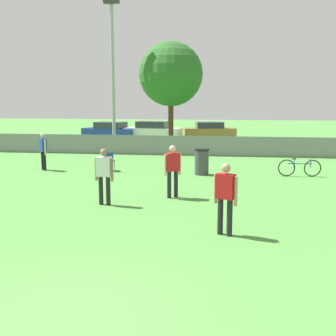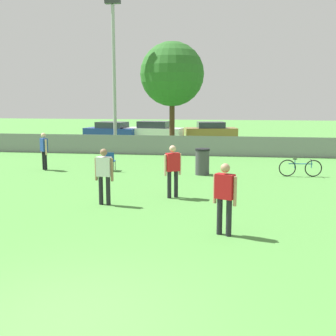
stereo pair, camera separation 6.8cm
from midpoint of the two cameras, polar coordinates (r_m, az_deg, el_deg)
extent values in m
plane|color=#4C8C3D|center=(6.48, -13.56, -19.51)|extent=(120.00, 120.00, 0.00)
cube|color=gray|center=(23.49, 3.00, 3.04)|extent=(24.86, 0.03, 1.10)
cylinder|color=#9E9EA3|center=(25.77, -7.22, 11.79)|extent=(0.20, 0.20, 8.52)
cube|color=#333338|center=(26.35, -7.43, 21.51)|extent=(0.90, 0.36, 0.28)
cylinder|color=#4C331E|center=(25.98, 0.62, 5.93)|extent=(0.32, 0.32, 3.16)
sphere|color=#286023|center=(25.98, 0.64, 12.60)|extent=(3.86, 3.86, 3.86)
cylinder|color=black|center=(13.31, 0.32, -2.28)|extent=(0.13, 0.13, 0.86)
cylinder|color=black|center=(13.40, 1.23, -2.19)|extent=(0.13, 0.13, 0.86)
cube|color=red|center=(13.23, 0.79, 0.81)|extent=(0.48, 0.41, 0.57)
sphere|color=#D8AD8C|center=(13.17, 0.79, 2.62)|extent=(0.21, 0.21, 0.21)
cylinder|color=#D8AD8C|center=(13.14, -0.21, 0.38)|extent=(0.08, 0.08, 0.68)
cylinder|color=#D8AD8C|center=(13.35, 1.77, 0.52)|extent=(0.08, 0.08, 0.68)
cylinder|color=black|center=(12.65, -8.92, -2.99)|extent=(0.13, 0.13, 0.86)
cylinder|color=black|center=(12.56, -7.95, -3.06)|extent=(0.13, 0.13, 0.86)
cube|color=silver|center=(12.47, -8.51, 0.19)|extent=(0.45, 0.27, 0.57)
sphere|color=#8C664C|center=(12.42, -8.56, 2.11)|extent=(0.21, 0.21, 0.21)
cylinder|color=#8C664C|center=(12.59, -9.55, -0.14)|extent=(0.08, 0.08, 0.68)
cylinder|color=#8C664C|center=(12.39, -7.44, -0.24)|extent=(0.08, 0.08, 0.68)
cylinder|color=black|center=(9.85, 7.20, -6.49)|extent=(0.13, 0.13, 0.86)
cylinder|color=black|center=(9.75, 8.44, -6.68)|extent=(0.13, 0.13, 0.86)
cube|color=#B21419|center=(9.63, 7.91, -2.48)|extent=(0.48, 0.38, 0.57)
sphere|color=tan|center=(9.55, 7.97, 0.00)|extent=(0.21, 0.21, 0.21)
cylinder|color=tan|center=(9.76, 6.56, -2.80)|extent=(0.08, 0.08, 0.68)
cylinder|color=tan|center=(9.54, 9.27, -3.14)|extent=(0.08, 0.08, 0.68)
cylinder|color=black|center=(19.29, -16.16, 0.93)|extent=(0.13, 0.13, 0.84)
cylinder|color=black|center=(19.49, -16.39, 1.00)|extent=(0.13, 0.13, 0.84)
cube|color=navy|center=(19.30, -16.37, 3.03)|extent=(0.44, 0.44, 0.57)
sphere|color=#D8AD8C|center=(19.27, -16.43, 4.28)|extent=(0.21, 0.21, 0.21)
cylinder|color=#D8AD8C|center=(19.09, -16.10, 2.72)|extent=(0.08, 0.08, 0.68)
cylinder|color=#D8AD8C|center=(19.54, -16.61, 2.84)|extent=(0.08, 0.08, 0.68)
cylinder|color=#E5591E|center=(13.60, 8.40, -3.93)|extent=(0.29, 0.29, 0.03)
torus|color=#E5591E|center=(13.60, 8.40, -3.92)|extent=(0.29, 0.29, 0.03)
cylinder|color=#333338|center=(18.76, -7.04, 0.35)|extent=(0.02, 0.02, 0.41)
cylinder|color=#333338|center=(18.83, -8.17, 0.36)|extent=(0.02, 0.02, 0.41)
cylinder|color=#333338|center=(18.40, -7.25, 0.17)|extent=(0.02, 0.02, 0.41)
cylinder|color=#333338|center=(18.47, -8.39, 0.18)|extent=(0.02, 0.02, 0.41)
cube|color=navy|center=(18.58, -7.73, 0.94)|extent=(0.46, 0.46, 0.03)
cube|color=navy|center=(18.35, -7.86, 1.49)|extent=(0.42, 0.06, 0.39)
torus|color=black|center=(17.76, 15.97, 0.00)|extent=(0.69, 0.09, 0.69)
torus|color=black|center=(17.99, 19.19, -0.04)|extent=(0.69, 0.09, 0.69)
cylinder|color=#195999|center=(17.84, 17.62, 0.54)|extent=(0.95, 0.10, 0.04)
cylinder|color=#195999|center=(17.79, 16.90, 0.55)|extent=(0.03, 0.03, 0.35)
cylinder|color=#195999|center=(17.94, 18.97, 0.52)|extent=(0.03, 0.03, 0.32)
cube|color=black|center=(17.76, 16.93, 1.18)|extent=(0.16, 0.07, 0.04)
cylinder|color=black|center=(17.92, 18.99, 1.03)|extent=(0.06, 0.44, 0.03)
cylinder|color=#3F3F44|center=(17.51, 4.78, 0.73)|extent=(0.58, 0.58, 1.01)
cylinder|color=black|center=(17.44, 4.80, 2.50)|extent=(0.61, 0.61, 0.08)
cylinder|color=black|center=(34.23, -4.88, 4.56)|extent=(0.63, 0.30, 0.60)
cylinder|color=black|center=(32.78, -6.07, 4.33)|extent=(0.63, 0.30, 0.60)
cylinder|color=black|center=(35.44, -8.84, 4.64)|extent=(0.63, 0.30, 0.60)
cylinder|color=black|center=(34.04, -10.15, 4.42)|extent=(0.63, 0.30, 0.60)
cube|color=navy|center=(34.08, -7.52, 4.85)|extent=(4.61, 2.66, 0.65)
cube|color=#2D333D|center=(34.05, -7.54, 5.81)|extent=(2.53, 2.03, 0.49)
cylinder|color=black|center=(33.36, 0.79, 4.52)|extent=(0.69, 0.27, 0.67)
cylinder|color=black|center=(31.97, 0.08, 4.32)|extent=(0.69, 0.27, 0.67)
cylinder|color=black|center=(34.22, -3.70, 4.63)|extent=(0.69, 0.27, 0.67)
cylinder|color=black|center=(32.87, -4.58, 4.43)|extent=(0.69, 0.27, 0.67)
cube|color=white|center=(33.06, -1.88, 4.87)|extent=(4.67, 2.29, 0.69)
cube|color=#2D333D|center=(33.02, -1.88, 5.91)|extent=(2.51, 1.78, 0.52)
cylinder|color=black|center=(34.87, 7.74, 4.63)|extent=(0.67, 0.30, 0.65)
cylinder|color=black|center=(33.43, 8.20, 4.42)|extent=(0.67, 0.30, 0.65)
cylinder|color=black|center=(34.50, 3.60, 4.65)|extent=(0.67, 0.30, 0.65)
cylinder|color=black|center=(33.03, 3.89, 4.44)|extent=(0.67, 0.30, 0.65)
cube|color=olive|center=(33.92, 5.87, 4.89)|extent=(4.33, 2.47, 0.64)
cube|color=#2D333D|center=(33.88, 5.89, 5.83)|extent=(2.37, 1.88, 0.48)
camera|label=1|loc=(0.03, -89.85, 0.03)|focal=45.00mm
camera|label=2|loc=(0.03, 90.15, -0.03)|focal=45.00mm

